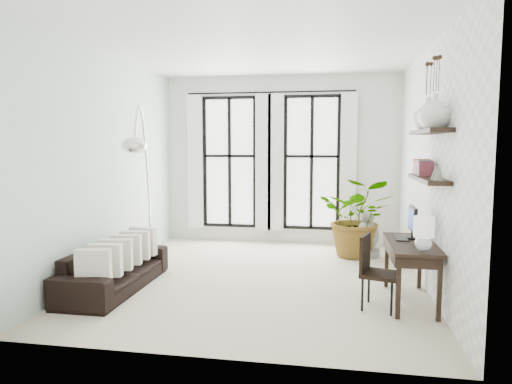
% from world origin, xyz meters
% --- Properties ---
extents(floor, '(5.00, 5.00, 0.00)m').
position_xyz_m(floor, '(0.00, 0.00, 0.00)').
color(floor, beige).
rests_on(floor, ground).
extents(ceiling, '(5.00, 5.00, 0.00)m').
position_xyz_m(ceiling, '(0.00, 0.00, 3.20)').
color(ceiling, white).
rests_on(ceiling, wall_back).
extents(wall_left, '(0.00, 5.00, 5.00)m').
position_xyz_m(wall_left, '(-2.25, 0.00, 1.60)').
color(wall_left, silver).
rests_on(wall_left, floor).
extents(wall_right, '(0.00, 5.00, 5.00)m').
position_xyz_m(wall_right, '(2.25, 0.00, 1.60)').
color(wall_right, white).
rests_on(wall_right, floor).
extents(wall_back, '(4.50, 0.00, 4.50)m').
position_xyz_m(wall_back, '(0.00, 2.50, 1.60)').
color(wall_back, white).
rests_on(wall_back, floor).
extents(windows, '(3.26, 0.13, 2.65)m').
position_xyz_m(windows, '(-0.20, 2.43, 1.56)').
color(windows, white).
rests_on(windows, wall_back).
extents(wall_shelves, '(0.25, 1.30, 0.60)m').
position_xyz_m(wall_shelves, '(2.11, -0.66, 1.73)').
color(wall_shelves, black).
rests_on(wall_shelves, wall_right).
extents(sofa, '(0.76, 1.92, 0.56)m').
position_xyz_m(sofa, '(-1.80, -0.81, 0.28)').
color(sofa, black).
rests_on(sofa, floor).
extents(throw_pillows, '(0.40, 1.52, 0.40)m').
position_xyz_m(throw_pillows, '(-1.70, -0.81, 0.50)').
color(throw_pillows, silver).
rests_on(throw_pillows, sofa).
extents(plant, '(1.38, 1.25, 1.35)m').
position_xyz_m(plant, '(1.44, 1.53, 0.67)').
color(plant, '#2D7228').
rests_on(plant, floor).
extents(desk, '(0.53, 1.25, 1.13)m').
position_xyz_m(desk, '(1.95, -0.75, 0.70)').
color(desk, black).
rests_on(desk, floor).
extents(desk_chair, '(0.51, 0.51, 0.86)m').
position_xyz_m(desk_chair, '(1.50, -0.95, 0.49)').
color(desk_chair, black).
rests_on(desk_chair, floor).
extents(arc_lamp, '(0.75, 1.72, 2.45)m').
position_xyz_m(arc_lamp, '(-1.70, -0.09, 1.90)').
color(arc_lamp, silver).
rests_on(arc_lamp, floor).
extents(buddha, '(0.44, 0.44, 0.78)m').
position_xyz_m(buddha, '(1.60, 1.56, 0.33)').
color(buddha, gray).
rests_on(buddha, floor).
extents(vase_a, '(0.37, 0.37, 0.38)m').
position_xyz_m(vase_a, '(2.11, -0.95, 2.27)').
color(vase_a, white).
rests_on(vase_a, shelf_upper).
extents(vase_b, '(0.37, 0.37, 0.38)m').
position_xyz_m(vase_b, '(2.11, -0.55, 2.27)').
color(vase_b, white).
rests_on(vase_b, shelf_upper).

